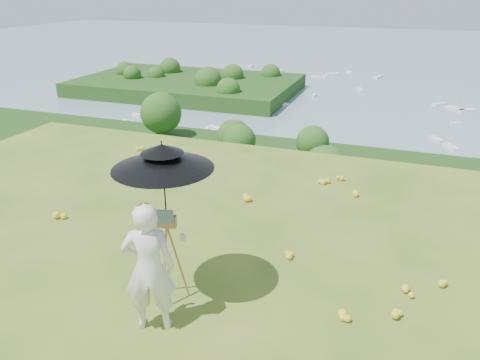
% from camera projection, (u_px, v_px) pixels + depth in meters
% --- Properties ---
extents(ground, '(14.00, 14.00, 0.00)m').
position_uv_depth(ground, '(108.00, 283.00, 7.13)').
color(ground, '#3F5F1B').
rests_on(ground, ground).
extents(forest_slope, '(140.00, 56.00, 22.00)m').
position_uv_depth(forest_slope, '(334.00, 328.00, 48.74)').
color(forest_slope, '#173A10').
rests_on(forest_slope, bay_water).
extents(shoreline_tier, '(170.00, 28.00, 8.00)m').
position_uv_depth(shoreline_tier, '(367.00, 220.00, 86.12)').
color(shoreline_tier, gray).
rests_on(shoreline_tier, bay_water).
extents(bay_water, '(700.00, 700.00, 0.00)m').
position_uv_depth(bay_water, '(402.00, 68.00, 228.32)').
color(bay_water, slate).
rests_on(bay_water, ground).
extents(peninsula, '(90.00, 60.00, 12.00)m').
position_uv_depth(peninsula, '(187.00, 78.00, 176.17)').
color(peninsula, '#173A10').
rests_on(peninsula, bay_water).
extents(slope_trees, '(110.00, 50.00, 6.00)m').
position_uv_depth(slope_trees, '(346.00, 208.00, 43.29)').
color(slope_trees, '#245218').
rests_on(slope_trees, forest_slope).
extents(harbor_town, '(110.00, 22.00, 5.00)m').
position_uv_depth(harbor_town, '(371.00, 187.00, 83.59)').
color(harbor_town, silver).
rests_on(harbor_town, shoreline_tier).
extents(moored_boats, '(140.00, 140.00, 0.70)m').
position_uv_depth(moored_boats, '(357.00, 100.00, 163.64)').
color(moored_boats, white).
rests_on(moored_boats, bay_water).
extents(wildflowers, '(10.00, 10.50, 0.12)m').
position_uv_depth(wildflowers, '(117.00, 271.00, 7.32)').
color(wildflowers, yellow).
rests_on(wildflowers, ground).
extents(painter, '(0.78, 0.65, 1.81)m').
position_uv_depth(painter, '(149.00, 268.00, 5.90)').
color(painter, white).
rests_on(painter, ground).
extents(field_easel, '(0.67, 0.67, 1.46)m').
position_uv_depth(field_easel, '(169.00, 255.00, 6.51)').
color(field_easel, '#96693F').
rests_on(field_easel, ground).
extents(sun_umbrella, '(1.72, 1.72, 1.19)m').
position_uv_depth(sun_umbrella, '(164.00, 184.00, 6.12)').
color(sun_umbrella, black).
rests_on(sun_umbrella, field_easel).
extents(painter_cap, '(0.27, 0.29, 0.10)m').
position_uv_depth(painter_cap, '(143.00, 207.00, 5.56)').
color(painter_cap, '#BC6771').
rests_on(painter_cap, painter).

